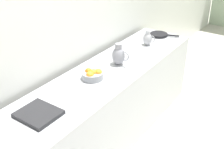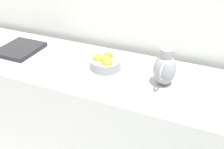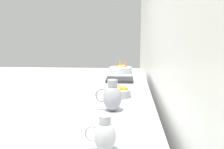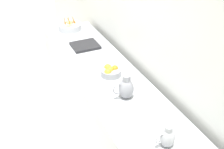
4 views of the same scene
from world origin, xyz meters
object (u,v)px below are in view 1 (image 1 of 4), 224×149
Objects in this scene: metal_pitcher_tall at (119,55)px; skillet_on_counter at (159,35)px; metal_pitcher_short at (148,39)px; orange_bowl at (93,75)px.

metal_pitcher_tall is 0.64× the size of skillet_on_counter.
orange_bowl is at bearing -91.45° from metal_pitcher_short.
metal_pitcher_tall is at bearing 85.40° from orange_bowl.
orange_bowl is 0.90× the size of metal_pitcher_tall.
metal_pitcher_short is at bearing -86.94° from skillet_on_counter.
metal_pitcher_short is 0.50× the size of skillet_on_counter.
metal_pitcher_short is at bearing 88.55° from orange_bowl.
skillet_on_counter is (-0.02, 0.39, -0.07)m from metal_pitcher_short.
metal_pitcher_tall is (0.03, 0.43, 0.07)m from orange_bowl.
orange_bowl is 0.57× the size of skillet_on_counter.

